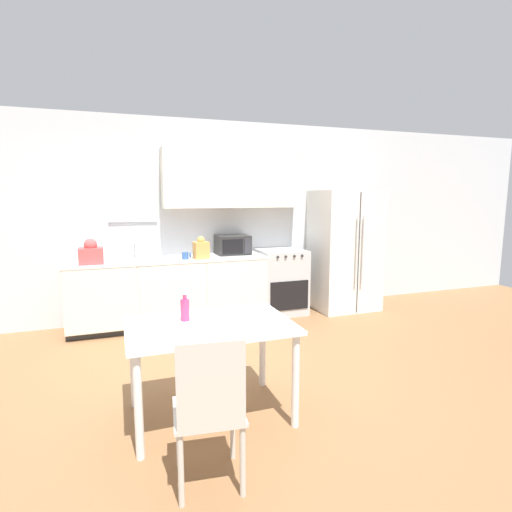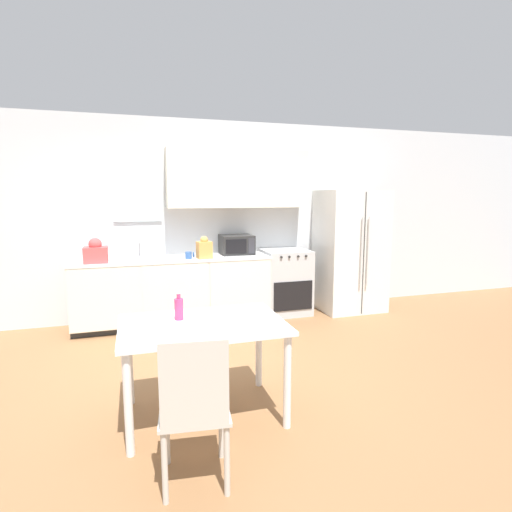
% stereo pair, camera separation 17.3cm
% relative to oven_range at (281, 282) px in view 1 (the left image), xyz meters
% --- Properties ---
extents(ground_plane, '(12.00, 12.00, 0.00)m').
position_rel_oven_range_xyz_m(ground_plane, '(-1.36, -1.77, -0.46)').
color(ground_plane, olive).
extents(wall_back, '(12.00, 0.38, 2.70)m').
position_rel_oven_range_xyz_m(wall_back, '(-1.22, 0.29, 1.01)').
color(wall_back, silver).
rests_on(wall_back, ground_plane).
extents(kitchen_counter, '(2.52, 0.65, 0.88)m').
position_rel_oven_range_xyz_m(kitchen_counter, '(-1.58, -0.02, -0.01)').
color(kitchen_counter, '#333333').
rests_on(kitchen_counter, ground_plane).
extents(oven_range, '(0.64, 0.61, 0.92)m').
position_rel_oven_range_xyz_m(oven_range, '(0.00, 0.00, 0.00)').
color(oven_range, '#B7BABC').
rests_on(oven_range, ground_plane).
extents(refrigerator, '(0.90, 0.78, 1.76)m').
position_rel_oven_range_xyz_m(refrigerator, '(0.98, -0.07, 0.42)').
color(refrigerator, silver).
rests_on(refrigerator, ground_plane).
extents(kitchen_sink, '(0.56, 0.42, 0.22)m').
position_rel_oven_range_xyz_m(kitchen_sink, '(-1.99, -0.01, 0.44)').
color(kitchen_sink, '#B7BABC').
rests_on(kitchen_sink, kitchen_counter).
extents(microwave, '(0.44, 0.39, 0.26)m').
position_rel_oven_range_xyz_m(microwave, '(-0.70, 0.08, 0.55)').
color(microwave, '#282828').
rests_on(microwave, kitchen_counter).
extents(coffee_mug, '(0.12, 0.08, 0.09)m').
position_rel_oven_range_xyz_m(coffee_mug, '(-1.39, -0.16, 0.47)').
color(coffee_mug, '#335999').
rests_on(coffee_mug, kitchen_counter).
extents(grocery_bag_0, '(0.28, 0.24, 0.30)m').
position_rel_oven_range_xyz_m(grocery_bag_0, '(-2.50, -0.14, 0.55)').
color(grocery_bag_0, '#D14C4C').
rests_on(grocery_bag_0, kitchen_counter).
extents(grocery_bag_1, '(0.20, 0.17, 0.29)m').
position_rel_oven_range_xyz_m(grocery_bag_1, '(-1.19, -0.19, 0.55)').
color(grocery_bag_1, '#DB994C').
rests_on(grocery_bag_1, kitchen_counter).
extents(dining_table, '(1.21, 0.81, 0.74)m').
position_rel_oven_range_xyz_m(dining_table, '(-1.58, -2.37, 0.18)').
color(dining_table, white).
rests_on(dining_table, ground_plane).
extents(dining_chair_near, '(0.44, 0.44, 0.93)m').
position_rel_oven_range_xyz_m(dining_chair_near, '(-1.77, -3.15, 0.08)').
color(dining_chair_near, beige).
rests_on(dining_chair_near, ground_plane).
extents(drink_bottle, '(0.07, 0.07, 0.22)m').
position_rel_oven_range_xyz_m(drink_bottle, '(-1.74, -2.23, 0.37)').
color(drink_bottle, '#DB386B').
rests_on(drink_bottle, dining_table).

